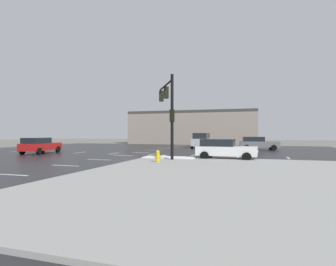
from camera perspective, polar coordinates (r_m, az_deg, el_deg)
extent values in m
plane|color=slate|center=(27.23, -7.33, -4.35)|extent=(120.00, 120.00, 0.00)
cube|color=#232326|center=(27.23, -7.33, -4.33)|extent=(44.00, 44.00, 0.02)
cube|color=#9E9E99|center=(12.82, 20.20, -9.02)|extent=(18.00, 18.00, 0.14)
cube|color=white|center=(21.70, 0.27, -5.02)|extent=(4.00, 1.60, 0.06)
cube|color=silver|center=(15.73, -29.47, -7.50)|extent=(2.00, 0.15, 0.01)
cube|color=silver|center=(18.67, -20.41, -6.30)|extent=(2.00, 0.15, 0.01)
cube|color=silver|center=(21.95, -13.95, -5.35)|extent=(2.00, 0.15, 0.01)
cube|color=silver|center=(25.44, -9.23, -4.61)|extent=(2.00, 0.15, 0.01)
cube|color=silver|center=(29.05, -5.67, -4.02)|extent=(2.00, 0.15, 0.01)
cube|color=silver|center=(32.76, -2.91, -3.56)|extent=(2.00, 0.15, 0.01)
cube|color=silver|center=(36.53, -0.72, -3.19)|extent=(2.00, 0.15, 0.01)
cube|color=silver|center=(40.34, 1.06, -2.88)|extent=(2.00, 0.15, 0.01)
cube|color=silver|center=(44.19, 2.53, -2.63)|extent=(2.00, 0.15, 0.01)
cube|color=silver|center=(35.45, -28.37, -3.29)|extent=(0.15, 2.00, 0.01)
cube|color=silver|center=(32.71, -23.48, -3.57)|extent=(0.15, 2.00, 0.01)
cube|color=silver|center=(30.24, -17.73, -3.87)|extent=(0.15, 2.00, 0.01)
cube|color=silver|center=(28.13, -11.04, -4.16)|extent=(0.15, 2.00, 0.01)
cube|color=silver|center=(26.46, -3.39, -4.43)|extent=(0.15, 2.00, 0.01)
cube|color=silver|center=(25.31, 5.13, -4.63)|extent=(0.15, 2.00, 0.01)
cube|color=silver|center=(24.77, 14.24, -4.73)|extent=(0.15, 2.00, 0.01)
cube|color=silver|center=(24.87, 23.51, -4.72)|extent=(0.15, 2.00, 0.01)
cube|color=silver|center=(22.20, -3.45, -5.29)|extent=(0.45, 7.00, 0.01)
cylinder|color=black|center=(20.19, 0.85, 3.34)|extent=(0.22, 0.22, 6.21)
cylinder|color=black|center=(22.85, -0.49, 9.79)|extent=(2.48, 4.29, 0.14)
cube|color=black|center=(22.52, -0.37, 8.32)|extent=(0.45, 0.42, 0.95)
sphere|color=red|center=(22.72, -0.45, 8.98)|extent=(0.20, 0.20, 0.20)
cube|color=black|center=(24.64, -1.38, 7.61)|extent=(0.45, 0.42, 0.95)
sphere|color=red|center=(24.83, -1.45, 8.21)|extent=(0.20, 0.20, 0.20)
cube|color=black|center=(20.20, 0.85, 3.60)|extent=(0.28, 0.36, 0.90)
cylinder|color=gold|center=(18.45, -2.13, -5.07)|extent=(0.26, 0.26, 0.60)
sphere|color=gold|center=(18.42, -2.13, -3.93)|extent=(0.25, 0.25, 0.25)
cylinder|color=gold|center=(18.51, -2.65, -4.97)|extent=(0.12, 0.11, 0.11)
cylinder|color=gold|center=(18.39, -1.59, -5.00)|extent=(0.12, 0.11, 0.11)
cube|color=gray|center=(51.58, 5.22, 0.79)|extent=(22.90, 8.00, 5.51)
cube|color=#3F3D3A|center=(51.71, 5.22, 4.12)|extent=(22.90, 8.00, 0.50)
cube|color=#B21919|center=(30.52, -24.69, -2.56)|extent=(2.31, 4.68, 0.70)
cube|color=black|center=(29.95, -25.44, -1.41)|extent=(1.93, 2.65, 0.55)
cylinder|color=black|center=(32.31, -24.41, -3.04)|extent=(0.30, 0.68, 0.66)
cylinder|color=black|center=(31.30, -21.71, -3.14)|extent=(0.30, 0.68, 0.66)
cylinder|color=black|center=(29.86, -27.81, -3.29)|extent=(0.30, 0.68, 0.66)
cylinder|color=black|center=(28.77, -25.00, -3.42)|extent=(0.30, 0.68, 0.66)
sphere|color=white|center=(32.65, -23.27, -2.39)|extent=(0.18, 0.18, 0.18)
sphere|color=white|center=(32.02, -21.56, -2.44)|extent=(0.18, 0.18, 0.18)
cube|color=#B7BABF|center=(37.88, 6.92, -1.86)|extent=(1.98, 4.81, 0.95)
cube|color=black|center=(37.86, 6.92, -0.57)|extent=(1.82, 3.37, 0.75)
cylinder|color=black|center=(36.13, 7.99, -2.71)|extent=(0.22, 0.66, 0.66)
cylinder|color=black|center=(36.49, 4.96, -2.68)|extent=(0.22, 0.66, 0.66)
cylinder|color=black|center=(39.35, 8.74, -2.48)|extent=(0.22, 0.66, 0.66)
cylinder|color=black|center=(39.68, 5.95, -2.46)|extent=(0.22, 0.66, 0.66)
sphere|color=white|center=(35.46, 7.24, -1.99)|extent=(0.18, 0.18, 0.18)
sphere|color=white|center=(35.69, 5.27, -1.98)|extent=(0.18, 0.18, 0.18)
cube|color=white|center=(21.69, 11.99, -3.62)|extent=(4.56, 1.96, 0.70)
cube|color=black|center=(21.75, 10.22, -1.96)|extent=(2.53, 1.74, 0.55)
cylinder|color=black|center=(22.46, 16.17, -4.39)|extent=(0.67, 0.24, 0.66)
cylinder|color=black|center=(20.67, 15.88, -4.78)|extent=(0.67, 0.24, 0.66)
cylinder|color=black|center=(22.84, 8.47, -4.31)|extent=(0.67, 0.24, 0.66)
cylinder|color=black|center=(21.09, 7.53, -4.68)|extent=(0.67, 0.24, 0.66)
sphere|color=white|center=(22.08, 17.86, -3.56)|extent=(0.18, 0.18, 0.18)
sphere|color=white|center=(20.93, 17.77, -3.75)|extent=(0.18, 0.18, 0.18)
cube|color=slate|center=(35.23, 18.24, -2.21)|extent=(4.68, 2.31, 0.70)
cube|color=black|center=(35.13, 17.15, -1.19)|extent=(2.65, 1.93, 0.55)
cylinder|color=black|center=(36.37, 20.45, -2.69)|extent=(0.68, 0.30, 0.66)
cylinder|color=black|center=(34.60, 20.95, -2.83)|extent=(0.68, 0.30, 0.66)
cylinder|color=black|center=(35.98, 15.64, -2.72)|extent=(0.68, 0.30, 0.66)
cylinder|color=black|center=(34.19, 15.89, -2.86)|extent=(0.68, 0.30, 0.66)
sphere|color=white|center=(36.15, 21.59, -2.15)|extent=(0.18, 0.18, 0.18)
sphere|color=white|center=(35.02, 21.94, -2.22)|extent=(0.18, 0.18, 0.18)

